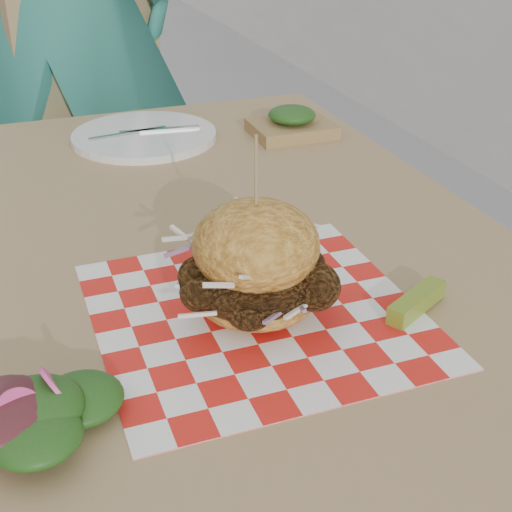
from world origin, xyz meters
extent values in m
cube|color=tan|center=(0.28, 0.03, 0.73)|extent=(0.80, 1.20, 0.04)
cylinder|color=#333338|center=(0.62, 0.57, 0.35)|extent=(0.05, 0.05, 0.71)
cube|color=tan|center=(0.28, 0.92, 0.45)|extent=(0.53, 0.53, 0.04)
cube|color=tan|center=(0.21, 1.11, 0.70)|extent=(0.41, 0.18, 0.50)
cylinder|color=#333338|center=(0.17, 0.69, 0.21)|extent=(0.03, 0.03, 0.43)
cylinder|color=#333338|center=(0.51, 0.81, 0.21)|extent=(0.03, 0.03, 0.43)
cylinder|color=#333338|center=(0.05, 1.03, 0.21)|extent=(0.03, 0.03, 0.43)
cylinder|color=#333338|center=(0.39, 1.15, 0.21)|extent=(0.03, 0.03, 0.43)
cube|color=red|center=(0.27, -0.19, 0.75)|extent=(0.36, 0.36, 0.00)
ellipsoid|color=gold|center=(0.27, -0.19, 0.78)|extent=(0.14, 0.14, 0.05)
ellipsoid|color=brown|center=(0.27, -0.19, 0.79)|extent=(0.15, 0.14, 0.08)
ellipsoid|color=gold|center=(0.27, -0.19, 0.84)|extent=(0.14, 0.14, 0.10)
cylinder|color=tan|center=(0.27, -0.19, 0.91)|extent=(0.00, 0.00, 0.11)
cube|color=olive|center=(0.44, -0.25, 0.76)|extent=(0.09, 0.06, 0.02)
ellipsoid|color=#3F1419|center=(0.05, -0.31, 0.76)|extent=(0.08, 0.08, 0.03)
ellipsoid|color=#154814|center=(0.04, -0.28, 0.76)|extent=(0.08, 0.08, 0.03)
ellipsoid|color=#154814|center=(0.01, -0.28, 0.76)|extent=(0.08, 0.08, 0.03)
ellipsoid|color=#3F1419|center=(-0.01, -0.31, 0.76)|extent=(0.08, 0.08, 0.03)
ellipsoid|color=#154814|center=(0.01, -0.33, 0.76)|extent=(0.08, 0.08, 0.03)
ellipsoid|color=#154814|center=(0.04, -0.33, 0.76)|extent=(0.08, 0.08, 0.03)
cylinder|color=#F54496|center=(0.04, -0.29, 0.79)|extent=(0.05, 0.05, 0.04)
cylinder|color=white|center=(0.28, 0.44, 0.76)|extent=(0.27, 0.27, 0.01)
cube|color=silver|center=(0.25, 0.44, 0.77)|extent=(0.15, 0.03, 0.00)
cube|color=silver|center=(0.31, 0.44, 0.77)|extent=(0.15, 0.03, 0.00)
cube|color=olive|center=(0.55, 0.37, 0.76)|extent=(0.15, 0.12, 0.02)
ellipsoid|color=#154814|center=(0.55, 0.37, 0.79)|extent=(0.09, 0.09, 0.03)
camera|label=1|loc=(0.03, -0.83, 1.20)|focal=50.00mm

